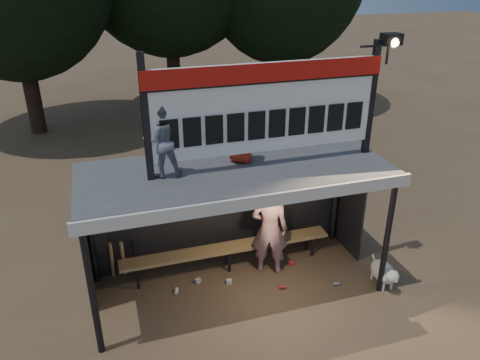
% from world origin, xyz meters
% --- Properties ---
extents(ground, '(80.00, 80.00, 0.00)m').
position_xyz_m(ground, '(0.00, 0.00, 0.00)').
color(ground, '#4E3A27').
rests_on(ground, ground).
extents(player, '(0.78, 0.66, 1.83)m').
position_xyz_m(player, '(0.71, 0.23, 0.91)').
color(player, silver).
rests_on(player, ground).
extents(child_a, '(0.56, 0.44, 1.16)m').
position_xyz_m(child_a, '(-1.13, 0.07, 2.90)').
color(child_a, slate).
rests_on(child_a, dugout_shelter).
extents(child_b, '(0.61, 0.59, 1.06)m').
position_xyz_m(child_b, '(0.17, 0.24, 2.85)').
color(child_b, '#9F2518').
rests_on(child_b, dugout_shelter).
extents(dugout_shelter, '(5.10, 2.08, 2.32)m').
position_xyz_m(dugout_shelter, '(0.00, 0.24, 1.85)').
color(dugout_shelter, '#424245').
rests_on(dugout_shelter, ground).
extents(scoreboard_assembly, '(4.10, 0.27, 1.99)m').
position_xyz_m(scoreboard_assembly, '(0.56, -0.01, 3.32)').
color(scoreboard_assembly, black).
rests_on(scoreboard_assembly, dugout_shelter).
extents(bench, '(4.00, 0.35, 0.48)m').
position_xyz_m(bench, '(0.00, 0.55, 0.43)').
color(bench, '#997948').
rests_on(bench, ground).
extents(dog, '(0.36, 0.81, 0.49)m').
position_xyz_m(dog, '(2.53, -0.80, 0.28)').
color(dog, beige).
rests_on(dog, ground).
extents(bats, '(0.48, 0.33, 0.84)m').
position_xyz_m(bats, '(-1.90, 0.82, 0.43)').
color(bats, '#976D46').
rests_on(bats, ground).
extents(litter, '(3.03, 1.40, 0.08)m').
position_xyz_m(litter, '(0.60, 0.14, 0.04)').
color(litter, red).
rests_on(litter, ground).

